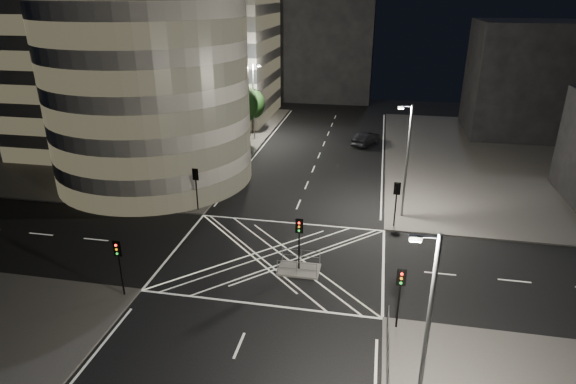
% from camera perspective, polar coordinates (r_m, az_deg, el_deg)
% --- Properties ---
extents(ground, '(120.00, 120.00, 0.00)m').
position_cam_1_polar(ground, '(36.80, -1.41, -7.76)').
color(ground, black).
rests_on(ground, ground).
extents(sidewalk_far_left, '(42.00, 42.00, 0.15)m').
position_cam_1_polar(sidewalk_far_left, '(70.66, -20.21, 6.04)').
color(sidewalk_far_left, '#555250').
rests_on(sidewalk_far_left, ground).
extents(sidewalk_far_right, '(42.00, 42.00, 0.15)m').
position_cam_1_polar(sidewalk_far_right, '(64.78, 30.34, 2.84)').
color(sidewalk_far_right, '#555250').
rests_on(sidewalk_far_right, ground).
extents(central_island, '(3.00, 2.00, 0.15)m').
position_cam_1_polar(central_island, '(35.18, 1.29, -9.19)').
color(central_island, slate).
rests_on(central_island, ground).
extents(office_tower_curved, '(30.00, 29.00, 27.20)m').
position_cam_1_polar(office_tower_curved, '(57.18, -18.76, 15.53)').
color(office_tower_curved, gray).
rests_on(office_tower_curved, sidewalk_far_left).
extents(office_block_rear, '(24.00, 16.00, 22.00)m').
position_cam_1_polar(office_block_rear, '(78.84, -11.13, 16.83)').
color(office_block_rear, gray).
rests_on(office_block_rear, sidewalk_far_left).
extents(building_right_far, '(14.00, 12.00, 15.00)m').
position_cam_1_polar(building_right_far, '(74.33, 26.27, 11.92)').
color(building_right_far, black).
rests_on(building_right_far, sidewalk_far_right).
extents(building_far_end, '(18.00, 8.00, 18.00)m').
position_cam_1_polar(building_far_end, '(90.16, 4.07, 16.49)').
color(building_far_end, black).
rests_on(building_far_end, ground).
extents(tree_a, '(4.74, 4.74, 7.55)m').
position_cam_1_polar(tree_a, '(45.69, -12.05, 4.75)').
color(tree_a, black).
rests_on(tree_a, sidewalk_far_left).
extents(tree_b, '(5.13, 5.13, 7.58)m').
position_cam_1_polar(tree_b, '(51.07, -9.50, 6.61)').
color(tree_b, black).
rests_on(tree_b, sidewalk_far_left).
extents(tree_c, '(4.25, 4.25, 6.75)m').
position_cam_1_polar(tree_c, '(56.61, -7.42, 7.97)').
color(tree_c, black).
rests_on(tree_c, sidewalk_far_left).
extents(tree_d, '(4.64, 4.64, 8.09)m').
position_cam_1_polar(tree_d, '(61.92, -5.76, 10.37)').
color(tree_d, black).
rests_on(tree_d, sidewalk_far_left).
extents(tree_e, '(3.59, 3.59, 6.17)m').
position_cam_1_polar(tree_e, '(67.84, -4.28, 10.37)').
color(tree_e, black).
rests_on(tree_e, sidewalk_far_left).
extents(traffic_signal_fl, '(0.55, 0.22, 4.00)m').
position_cam_1_polar(traffic_signal_fl, '(43.82, -10.86, 1.22)').
color(traffic_signal_fl, black).
rests_on(traffic_signal_fl, sidewalk_far_left).
extents(traffic_signal_nl, '(0.55, 0.22, 4.00)m').
position_cam_1_polar(traffic_signal_nl, '(32.83, -19.42, -7.38)').
color(traffic_signal_nl, black).
rests_on(traffic_signal_nl, sidewalk_near_left).
extents(traffic_signal_fr, '(0.55, 0.22, 4.00)m').
position_cam_1_polar(traffic_signal_fr, '(40.97, 12.73, -0.49)').
color(traffic_signal_fr, black).
rests_on(traffic_signal_fr, sidewalk_far_right).
extents(traffic_signal_nr, '(0.55, 0.22, 4.00)m').
position_cam_1_polar(traffic_signal_nr, '(28.91, 13.16, -10.97)').
color(traffic_signal_nr, black).
rests_on(traffic_signal_nr, sidewalk_near_right).
extents(traffic_signal_island, '(0.55, 0.22, 4.00)m').
position_cam_1_polar(traffic_signal_island, '(33.77, 1.34, -5.09)').
color(traffic_signal_island, black).
rests_on(traffic_signal_island, central_island).
extents(street_lamp_left_near, '(1.25, 0.25, 10.00)m').
position_cam_1_polar(street_lamp_left_near, '(47.80, -9.57, 6.45)').
color(street_lamp_left_near, slate).
rests_on(street_lamp_left_near, sidewalk_far_left).
extents(street_lamp_left_far, '(1.25, 0.25, 10.00)m').
position_cam_1_polar(street_lamp_left_far, '(64.47, -4.07, 10.90)').
color(street_lamp_left_far, slate).
rests_on(street_lamp_left_far, sidewalk_far_left).
extents(street_lamp_right_far, '(1.25, 0.25, 10.00)m').
position_cam_1_polar(street_lamp_right_far, '(42.15, 13.85, 3.89)').
color(street_lamp_right_far, slate).
rests_on(street_lamp_right_far, sidewalk_far_right).
extents(street_lamp_right_near, '(1.25, 0.25, 10.00)m').
position_cam_1_polar(street_lamp_right_near, '(21.60, 15.98, -15.72)').
color(street_lamp_right_near, slate).
rests_on(street_lamp_right_near, sidewalk_near_right).
extents(railing_island_south, '(2.80, 0.06, 1.10)m').
position_cam_1_polar(railing_island_south, '(34.10, 1.05, -9.08)').
color(railing_island_south, slate).
rests_on(railing_island_south, central_island).
extents(railing_island_north, '(2.80, 0.06, 1.10)m').
position_cam_1_polar(railing_island_north, '(35.62, 1.55, -7.58)').
color(railing_island_north, slate).
rests_on(railing_island_north, central_island).
extents(sedan, '(3.71, 5.43, 1.69)m').
position_cam_1_polar(sedan, '(64.11, 9.24, 6.27)').
color(sedan, black).
rests_on(sedan, ground).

